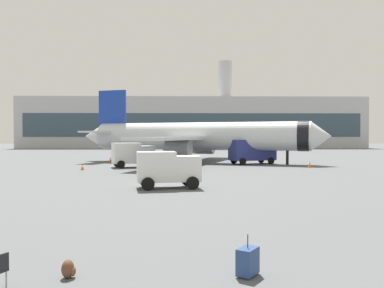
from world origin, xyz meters
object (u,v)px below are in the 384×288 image
service_truck (133,154)px  fuel_truck (252,151)px  airplane_at_gate (197,136)px  rolling_suitcase (248,261)px  traveller_backpack (68,269)px  safety_cone_mid (82,167)px  safety_cone_far (110,159)px  safety_cone_near (310,165)px  cargo_van (168,168)px

service_truck → fuel_truck: (15.12, 5.35, 0.16)m
airplane_at_gate → rolling_suitcase: (-0.29, -45.24, -3.27)m
rolling_suitcase → traveller_backpack: rolling_suitcase is taller
safety_cone_mid → traveller_backpack: 34.61m
service_truck → safety_cone_far: size_ratio=7.04×
safety_cone_near → traveller_backpack: safety_cone_near is taller
service_truck → rolling_suitcase: bearing=-78.4°
safety_cone_far → rolling_suitcase: (12.10, -47.38, 0.02)m
safety_cone_far → traveller_backpack: 48.01m
airplane_at_gate → traveller_backpack: (-4.96, -45.29, -3.42)m
airplane_at_gate → service_truck: airplane_at_gate is taller
fuel_truck → cargo_van: (-10.25, -24.72, -0.32)m
service_truck → rolling_suitcase: service_truck is taller
safety_cone_near → safety_cone_far: size_ratio=1.00×
airplane_at_gate → fuel_truck: bearing=-19.4°
fuel_truck → safety_cone_near: fuel_truck is taller
airplane_at_gate → safety_cone_far: 12.99m
airplane_at_gate → safety_cone_far: airplane_at_gate is taller
traveller_backpack → rolling_suitcase: bearing=0.6°
safety_cone_mid → rolling_suitcase: (12.66, -33.62, 0.09)m
service_truck → rolling_suitcase: (7.65, -37.36, -1.22)m
fuel_truck → rolling_suitcase: (-7.47, -42.72, -1.38)m
safety_cone_near → safety_cone_mid: 25.93m
service_truck → fuel_truck: 16.04m
fuel_truck → traveller_backpack: fuel_truck is taller
safety_cone_near → safety_cone_far: same height
airplane_at_gate → safety_cone_mid: (-12.95, -11.62, -3.36)m
fuel_truck → safety_cone_near: (5.67, -6.51, -1.40)m
service_truck → traveller_backpack: size_ratio=10.96×
safety_cone_mid → traveller_backpack: safety_cone_mid is taller
safety_cone_far → traveller_backpack: size_ratio=1.56×
rolling_suitcase → traveller_backpack: 4.68m
service_truck → cargo_van: (4.87, -19.37, -0.16)m
safety_cone_far → rolling_suitcase: bearing=-75.7°
safety_cone_far → traveller_backpack: bearing=-81.1°
safety_cone_near → safety_cone_far: bearing=156.1°
airplane_at_gate → service_truck: size_ratio=6.59×
cargo_van → safety_cone_near: 24.21m
service_truck → cargo_van: 19.97m
fuel_truck → safety_cone_mid: fuel_truck is taller
safety_cone_near → traveller_backpack: bearing=-116.2°
fuel_truck → safety_cone_near: 8.75m
fuel_truck → safety_cone_mid: bearing=-155.7°
fuel_truck → cargo_van: size_ratio=1.38×
airplane_at_gate → safety_cone_mid: size_ratio=57.29×
rolling_suitcase → traveller_backpack: (-4.67, -0.05, -0.16)m
safety_cone_mid → safety_cone_far: size_ratio=0.81×
fuel_truck → cargo_van: bearing=-112.5°
cargo_van → traveller_backpack: 18.18m
service_truck → safety_cone_far: service_truck is taller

